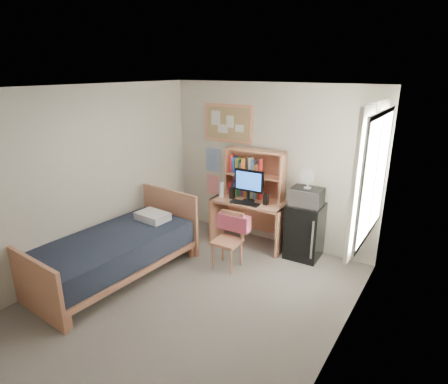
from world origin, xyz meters
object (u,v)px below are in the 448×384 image
Objects in this scene: desk at (250,222)px; speaker_left at (232,193)px; bulletin_board at (228,123)px; desk_fan at (308,179)px; monitor at (249,186)px; microwave at (307,197)px; mini_fridge at (305,231)px; bed at (114,256)px; desk_chair at (227,241)px; speaker_right at (266,199)px.

desk is 6.59× the size of speaker_left.
bulletin_board is 1.72m from desk_fan.
speaker_left is (-0.30, -0.02, -0.17)m from monitor.
desk_fan is (0.00, 0.00, 0.27)m from microwave.
speaker_left is at bearing -168.69° from desk.
bed is at bearing -137.66° from mini_fridge.
monitor is at bearing -30.48° from bulletin_board.
bed is 11.89× the size of speaker_left.
desk_chair is at bearing -86.18° from desk.
desk_chair is at bearing 45.59° from bed.
desk is 1.42× the size of mini_fridge.
desk_chair is 1.81× the size of microwave.
microwave is 1.68× the size of desk_fan.
speaker_right reaches higher than desk.
bed is 8.11× the size of desk_fan.
desk_fan reaches higher than desk.
bed is at bearing -137.96° from microwave.
desk_fan is at bearing 0.00° from microwave.
bulletin_board is 2.17m from mini_fridge.
bulletin_board is 1.46m from speaker_right.
mini_fridge is 3.16× the size of desk_fan.
mini_fridge is 1.88× the size of microwave.
desk is 0.65m from monitor.
bulletin_board reaches higher than speaker_right.
desk is 0.88m from desk_chair.
bulletin_board is 1.15m from monitor.
bulletin_board reaches higher than desk_fan.
mini_fridge is (0.82, 0.93, 0.02)m from desk_chair.
speaker_right is 0.39× the size of microwave.
bed is 12.38× the size of speaker_right.
speaker_left is at bearing -177.35° from desk_fan.
bulletin_board is 0.43× the size of bed.
bulletin_board is at bearing 167.49° from desk_fan.
mini_fridge is 1.62× the size of monitor.
desk_chair is 0.96× the size of mini_fridge.
desk_fan reaches higher than speaker_left.
monitor is 0.94m from microwave.
bulletin_board is at bearing 155.86° from speaker_right.
speaker_right is (0.93, -0.35, -1.07)m from bulletin_board.
bulletin_board is 1.78× the size of monitor.
desk_chair is 1.03m from monitor.
speaker_right is at bearing 0.00° from speaker_left.
monitor reaches higher than speaker_left.
desk is at bearing 11.31° from speaker_left.
desk_fan is (2.01, 1.98, 0.95)m from bed.
speaker_left is at bearing 113.97° from desk_chair.
speaker_left is at bearing -49.78° from bulletin_board.
microwave is at bearing 44.74° from desk_chair.
speaker_right reaches higher than bed.
speaker_left is (-0.41, 0.80, 0.44)m from desk_chair.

